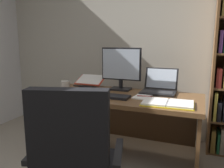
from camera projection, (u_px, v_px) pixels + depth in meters
wall_back at (141, 29)px, 3.00m from camera, size 4.66×0.12×2.80m
desk at (123, 111)px, 2.40m from camera, size 1.59×0.73×0.72m
monitor at (121, 69)px, 2.50m from camera, size 0.45×0.16×0.47m
laptop at (159, 88)px, 2.39m from camera, size 0.35×0.33×0.25m
keyboard at (108, 96)px, 2.20m from camera, size 0.42×0.15×0.02m
computer_mouse at (81, 93)px, 2.31m from camera, size 0.06×0.10×0.04m
reading_stand_with_book at (90, 81)px, 2.74m from camera, size 0.33×0.28×0.12m
open_binder at (168, 103)px, 1.95m from camera, size 0.44×0.29×0.02m
notepad at (142, 97)px, 2.20m from camera, size 0.17×0.22×0.01m
pen at (144, 96)px, 2.19m from camera, size 0.14×0.03×0.01m
coffee_mug at (65, 86)px, 2.49m from camera, size 0.09×0.09×0.11m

